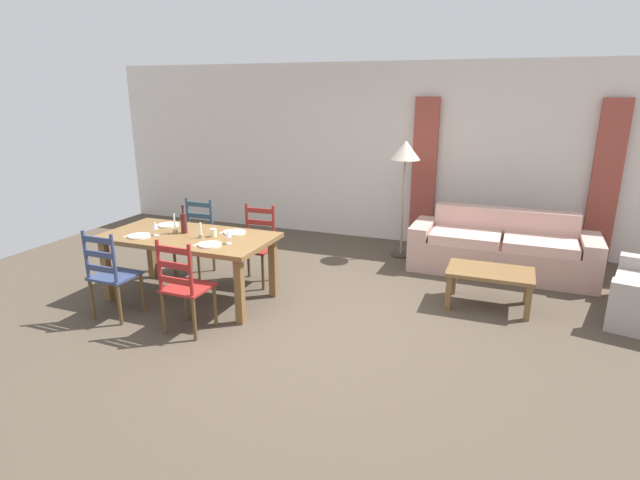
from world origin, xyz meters
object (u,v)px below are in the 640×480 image
Objects in this scene: wine_bottle at (184,223)px; wine_glass_near_right at (228,234)px; dining_table at (188,242)px; dining_chair_near_left at (111,275)px; dining_chair_far_left at (195,237)px; coffee_cup_primary at (213,233)px; dining_chair_far_right at (257,245)px; coffee_table at (490,276)px; dining_chair_near_right at (184,287)px; wine_glass_near_left at (155,226)px; standing_lamp at (405,157)px; couch at (501,250)px.

wine_bottle reaches higher than wine_glass_near_right.
dining_chair_near_left reaches higher than dining_table.
dining_chair_far_left is 10.67× the size of coffee_cup_primary.
coffee_table is (2.71, 0.25, -0.12)m from dining_chair_far_right.
wine_glass_near_right is (0.14, -0.85, 0.38)m from dining_chair_far_right.
coffee_table is (2.58, 1.10, -0.51)m from wine_glass_near_right.
dining_chair_near_right is at bearing -58.31° from dining_table.
dining_chair_far_left reaches higher than wine_glass_near_left.
couch is at bearing -7.78° from standing_lamp.
dining_chair_far_left reaches higher than coffee_table.
coffee_table is (-0.08, -1.22, 0.06)m from couch.
wine_bottle is (0.35, -0.70, 0.39)m from dining_chair_far_left.
wine_bottle reaches higher than dining_chair_far_left.
dining_chair_near_right is 0.59× the size of standing_lamp.
dining_chair_near_right is 1.00× the size of dining_chair_far_right.
wine_glass_near_right is at bearing -156.97° from coffee_table.
dining_chair_near_right is 0.74m from wine_glass_near_right.
dining_chair_near_left reaches higher than coffee_table.
couch is (2.95, 2.14, -0.50)m from coffee_cup_primary.
dining_chair_far_left is at bearing 120.97° from dining_chair_near_right.
dining_chair_far_left is 5.96× the size of wine_glass_near_left.
coffee_table is 2.17m from standing_lamp.
coffee_cup_primary is (0.74, -0.70, 0.32)m from dining_chair_far_left.
dining_chair_far_left and dining_chair_far_right have the same top height.
wine_glass_near_right is 2.87m from standing_lamp.
wine_glass_near_left is at bearing 77.81° from dining_chair_near_left.
standing_lamp reaches higher than coffee_table.
dining_chair_near_left is at bearing -154.81° from coffee_table.
dining_table is 0.33m from coffee_cup_primary.
dining_table is 0.87m from dining_chair_near_left.
wine_glass_near_left is (-0.78, -0.87, 0.38)m from dining_chair_far_right.
dining_chair_far_right is at bearing 99.02° from wine_glass_near_right.
couch is (3.34, 2.13, -0.58)m from wine_bottle.
wine_glass_near_left is 0.10× the size of standing_lamp.
dining_chair_far_right reaches higher than couch.
dining_chair_far_right is 5.96× the size of wine_glass_near_right.
wine_bottle is 4.00m from couch.
dining_chair_near_left is at bearing -133.81° from coffee_cup_primary.
dining_chair_far_right is 0.95m from wine_bottle.
coffee_cup_primary is at bearing 46.19° from dining_chair_near_left.
couch is at bearing 41.02° from wine_glass_near_right.
dining_chair_far_left is 0.98m from wine_glass_near_left.
couch is 1.76m from standing_lamp.
dining_chair_near_right is at bearing -37.53° from wine_glass_near_left.
wine_bottle reaches higher than coffee_cup_primary.
dining_chair_far_right reaches higher than coffee_table.
coffee_cup_primary is at bearing 17.14° from wine_glass_near_left.
wine_glass_near_left reaches higher than couch.
couch is at bearing 38.28° from dining_chair_near_left.
dining_chair_near_left is 0.71m from wine_glass_near_left.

